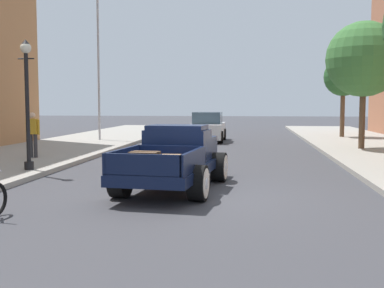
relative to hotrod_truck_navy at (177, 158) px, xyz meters
The scene contains 8 objects.
ground_plane 1.31m from the hotrod_truck_navy, 69.12° to the right, with size 140.00×140.00×0.00m, color #3D3D42.
hotrod_truck_navy is the anchor object (origin of this frame).
car_background_white 14.79m from the hotrod_truck_navy, 92.07° to the left, with size 1.89×4.31×1.65m.
pedestrian_sidewalk_left 7.66m from the hotrod_truck_navy, 142.23° to the left, with size 0.53×0.22×1.65m.
street_lamp_near 5.26m from the hotrod_truck_navy, 161.13° to the left, with size 0.50×0.32×3.85m.
flagpole 15.57m from the hotrod_truck_navy, 114.58° to the left, with size 1.74×0.16×9.16m.
street_tree_second 12.31m from the hotrod_truck_navy, 55.66° to the left, with size 3.27×3.27×5.53m.
street_tree_third 19.09m from the hotrod_truck_navy, 67.39° to the left, with size 2.28×2.28×4.70m.
Camera 1 is at (1.47, -10.89, 2.12)m, focal length 44.73 mm.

